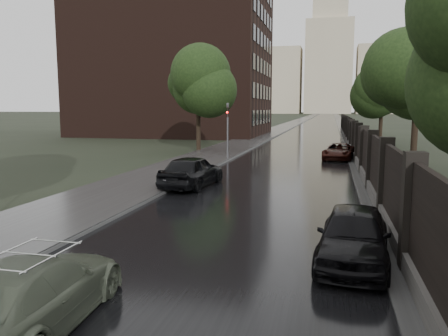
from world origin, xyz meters
TOP-DOWN VIEW (x-y plane):
  - road at (0.00, 190.00)m, footprint 8.00×420.00m
  - sidewalk_left at (-6.00, 190.00)m, footprint 4.00×420.00m
  - verge_right at (5.50, 190.00)m, footprint 3.00×420.00m
  - fence_right at (4.60, 32.01)m, footprint 0.45×75.72m
  - tree_left_far at (-8.00, 30.00)m, footprint 4.25×4.25m
  - tree_right_b at (7.50, 22.00)m, footprint 4.08×4.08m
  - tree_right_c at (7.50, 40.00)m, footprint 4.08×4.08m
  - traffic_light at (-4.30, 24.99)m, footprint 0.16×0.32m
  - brick_building at (-18.00, 52.00)m, footprint 24.00×18.00m
  - stalinist_tower at (0.00, 300.00)m, footprint 92.00×30.00m
  - volga_sedan at (-1.87, 0.74)m, footprint 2.16×4.46m
  - hatchback_left at (-3.36, 13.88)m, footprint 2.22×4.58m
  - car_right_near at (3.40, 5.27)m, footprint 1.92×4.07m
  - car_right_far at (3.40, 26.76)m, footprint 2.51×4.45m

SIDE VIEW (x-z plane):
  - road at x=0.00m, z-range 0.00..0.02m
  - verge_right at x=5.50m, z-range 0.00..0.08m
  - sidewalk_left at x=-6.00m, z-range 0.00..0.16m
  - car_right_far at x=3.40m, z-range 0.00..1.17m
  - volga_sedan at x=-1.87m, z-range 0.00..1.25m
  - car_right_near at x=3.40m, z-range 0.00..1.35m
  - hatchback_left at x=-3.36m, z-range 0.00..1.51m
  - fence_right at x=4.60m, z-range -0.34..2.36m
  - traffic_light at x=-4.30m, z-range 0.40..4.40m
  - tree_right_b at x=7.50m, z-range 1.44..8.46m
  - tree_right_c at x=7.50m, z-range 1.44..8.46m
  - tree_left_far at x=-8.00m, z-range 1.55..8.94m
  - brick_building at x=-18.00m, z-range 0.00..20.00m
  - stalinist_tower at x=0.00m, z-range -41.12..117.88m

